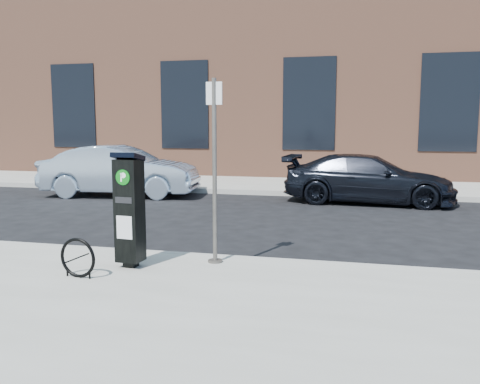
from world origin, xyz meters
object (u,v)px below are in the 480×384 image
(sign_pole, at_px, (215,173))
(car_silver, at_px, (120,171))
(car_dark, at_px, (368,179))
(bike_rack, at_px, (78,258))
(parking_kiosk, at_px, (129,209))

(sign_pole, relative_size, car_silver, 0.58)
(car_dark, bearing_deg, car_silver, 96.20)
(bike_rack, distance_m, car_silver, 9.12)
(parking_kiosk, relative_size, car_silver, 0.35)
(bike_rack, xyz_separation_m, car_dark, (3.95, 8.78, 0.27))
(bike_rack, bearing_deg, sign_pole, 42.52)
(parking_kiosk, height_order, car_silver, parking_kiosk)
(sign_pole, relative_size, bike_rack, 4.92)
(sign_pole, height_order, car_silver, sign_pole)
(sign_pole, height_order, bike_rack, sign_pole)
(parking_kiosk, bearing_deg, sign_pole, 29.42)
(parking_kiosk, bearing_deg, bike_rack, -120.90)
(car_silver, bearing_deg, sign_pole, -151.88)
(bike_rack, relative_size, car_silver, 0.12)
(parking_kiosk, distance_m, car_dark, 8.83)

